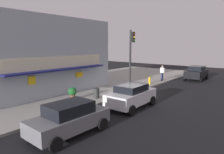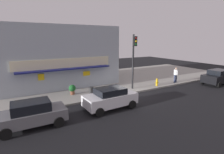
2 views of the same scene
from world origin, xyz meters
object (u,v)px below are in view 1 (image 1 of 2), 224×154
at_px(traffic_light, 131,52).
at_px(pedestrian, 162,72).
at_px(fire_hydrant, 150,81).
at_px(parked_car_white, 131,95).
at_px(parked_car_black, 196,73).
at_px(potted_plant_by_doorway, 73,92).
at_px(trash_can, 96,93).
at_px(parked_car_grey, 69,118).

xyz_separation_m(traffic_light, pedestrian, (5.99, -0.41, -2.55)).
height_order(fire_hydrant, parked_car_white, parked_car_white).
bearing_deg(pedestrian, parked_car_black, -32.45).
xyz_separation_m(parked_car_black, parked_car_white, (-14.67, -0.01, -0.05)).
bearing_deg(pedestrian, fire_hydrant, 179.63).
relative_size(traffic_light, potted_plant_by_doorway, 6.02).
distance_m(trash_can, parked_car_black, 15.20).
height_order(traffic_light, fire_hydrant, traffic_light).
bearing_deg(parked_car_white, trash_can, 93.68).
relative_size(fire_hydrant, parked_car_white, 0.21).
relative_size(traffic_light, pedestrian, 3.08).
height_order(traffic_light, parked_car_grey, traffic_light).
bearing_deg(traffic_light, pedestrian, -3.89).
relative_size(traffic_light, fire_hydrant, 6.57).
relative_size(pedestrian, parked_car_black, 0.44).
xyz_separation_m(potted_plant_by_doorway, parked_car_grey, (-3.97, -4.54, 0.13)).
relative_size(trash_can, pedestrian, 0.45).
height_order(trash_can, parked_car_grey, parked_car_grey).
height_order(traffic_light, trash_can, traffic_light).
bearing_deg(fire_hydrant, traffic_light, 172.65).
bearing_deg(traffic_light, trash_can, 178.97).
relative_size(potted_plant_by_doorway, parked_car_white, 0.23).
relative_size(pedestrian, parked_car_grey, 0.45).
distance_m(trash_can, pedestrian, 10.72).
bearing_deg(parked_car_white, parked_car_black, 0.05).
distance_m(potted_plant_by_doorway, parked_car_white, 4.68).
distance_m(pedestrian, potted_plant_by_doorway, 12.19).
bearing_deg(parked_car_black, traffic_light, 163.23).
height_order(fire_hydrant, trash_can, fire_hydrant).
distance_m(traffic_light, fire_hydrant, 4.36).
bearing_deg(trash_can, parked_car_black, -11.95).
bearing_deg(traffic_light, parked_car_black, -16.77).
bearing_deg(parked_car_grey, parked_car_white, 1.37).
xyz_separation_m(fire_hydrant, parked_car_black, (7.16, -2.68, 0.33)).
bearing_deg(traffic_light, parked_car_grey, -162.28).
distance_m(potted_plant_by_doorway, parked_car_grey, 6.04).
relative_size(trash_can, parked_car_white, 0.20).
xyz_separation_m(pedestrian, parked_car_white, (-10.49, -2.67, -0.31)).
distance_m(pedestrian, parked_car_white, 10.83).
relative_size(pedestrian, parked_car_white, 0.44).
bearing_deg(parked_car_black, fire_hydrant, 159.50).
xyz_separation_m(fire_hydrant, parked_car_grey, (-13.05, -2.82, 0.25)).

